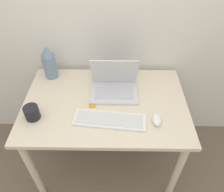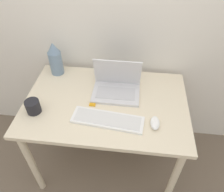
% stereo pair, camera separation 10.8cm
% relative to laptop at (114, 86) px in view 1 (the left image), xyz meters
% --- Properties ---
extents(wall_back, '(6.00, 0.05, 2.50)m').
position_rel_laptop_xyz_m(wall_back, '(-0.06, 0.33, 0.43)').
color(wall_back, silver).
rests_on(wall_back, ground_plane).
extents(desk, '(1.14, 0.75, 0.77)m').
position_rel_laptop_xyz_m(desk, '(-0.06, -0.11, -0.15)').
color(desk, beige).
rests_on(desk, ground_plane).
extents(laptop, '(0.34, 0.24, 0.25)m').
position_rel_laptop_xyz_m(laptop, '(0.00, 0.00, 0.00)').
color(laptop, silver).
rests_on(laptop, desk).
extents(keyboard, '(0.47, 0.18, 0.02)m').
position_rel_laptop_xyz_m(keyboard, '(-0.03, -0.29, -0.04)').
color(keyboard, white).
rests_on(keyboard, desk).
extents(mouse, '(0.06, 0.11, 0.04)m').
position_rel_laptop_xyz_m(mouse, '(0.27, -0.29, -0.03)').
color(mouse, white).
rests_on(mouse, desk).
extents(vase, '(0.10, 0.10, 0.27)m').
position_rel_laptop_xyz_m(vase, '(-0.50, 0.17, 0.08)').
color(vase, slate).
rests_on(vase, desk).
extents(mp3_player, '(0.04, 0.06, 0.01)m').
position_rel_laptop_xyz_m(mp3_player, '(-0.15, -0.14, -0.05)').
color(mp3_player, orange).
rests_on(mp3_player, desk).
extents(mug, '(0.09, 0.09, 0.09)m').
position_rel_laptop_xyz_m(mug, '(-0.52, -0.26, -0.01)').
color(mug, black).
rests_on(mug, desk).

